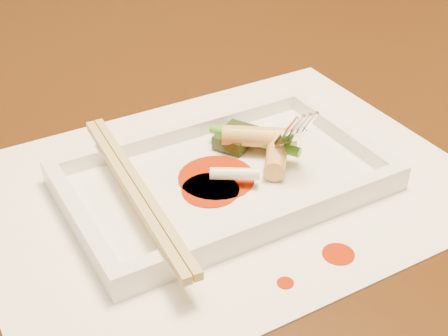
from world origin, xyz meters
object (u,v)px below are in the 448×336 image
table (236,179)px  chopstick_a (131,190)px  fork (286,70)px  placemat (224,186)px  plate_base (224,182)px

table → chopstick_a: 0.25m
table → fork: 0.22m
placemat → plate_base: (0.00, 0.00, 0.00)m
table → plate_base: size_ratio=5.38×
table → chopstick_a: chopstick_a is taller
placemat → fork: size_ratio=2.86×
plate_base → table: bearing=55.1°
placemat → plate_base: plate_base is taller
table → chopstick_a: (-0.17, -0.13, 0.13)m
fork → plate_base: bearing=-165.6°
fork → placemat: bearing=-165.6°
placemat → fork: bearing=14.4°
table → placemat: 0.19m
table → fork: bearing=-99.7°
placemat → plate_base: size_ratio=1.54×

